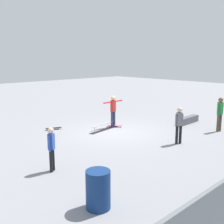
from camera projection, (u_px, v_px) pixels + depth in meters
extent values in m
plane|color=gray|center=(115.00, 132.00, 13.97)|extent=(60.00, 60.00, 0.00)
cube|color=black|center=(105.00, 129.00, 14.40)|extent=(2.24, 0.57, 0.01)
cylinder|color=#B7B7BC|center=(115.00, 124.00, 15.02)|extent=(0.04, 0.04, 0.31)
cylinder|color=#B7B7BC|center=(95.00, 130.00, 13.73)|extent=(0.04, 0.04, 0.31)
cylinder|color=#B7B7BC|center=(105.00, 124.00, 14.34)|extent=(2.06, 0.36, 0.05)
cube|color=#595960|center=(188.00, 120.00, 15.77)|extent=(1.80, 0.42, 0.37)
cylinder|color=#2D3351|center=(112.00, 120.00, 14.76)|extent=(0.13, 0.13, 0.85)
cylinder|color=#2D3351|center=(114.00, 119.00, 14.87)|extent=(0.13, 0.13, 0.85)
cube|color=red|center=(113.00, 106.00, 14.67)|extent=(0.23, 0.20, 0.61)
sphere|color=tan|center=(113.00, 98.00, 14.59)|extent=(0.23, 0.23, 0.23)
cylinder|color=red|center=(108.00, 102.00, 14.35)|extent=(0.57, 0.10, 0.08)
cylinder|color=red|center=(118.00, 101.00, 14.91)|extent=(0.57, 0.10, 0.08)
cube|color=#E05993|center=(115.00, 125.00, 14.94)|extent=(0.65, 0.76, 0.02)
cylinder|color=white|center=(120.00, 126.00, 15.02)|extent=(0.06, 0.06, 0.05)
cylinder|color=white|center=(119.00, 127.00, 14.79)|extent=(0.06, 0.06, 0.05)
cylinder|color=white|center=(110.00, 126.00, 15.10)|extent=(0.06, 0.06, 0.05)
cylinder|color=white|center=(109.00, 127.00, 14.88)|extent=(0.06, 0.06, 0.05)
cylinder|color=black|center=(180.00, 134.00, 11.99)|extent=(0.16, 0.16, 0.81)
cylinder|color=black|center=(177.00, 135.00, 11.97)|extent=(0.16, 0.16, 0.81)
cube|color=slate|center=(179.00, 119.00, 11.85)|extent=(0.28, 0.27, 0.57)
sphere|color=beige|center=(180.00, 110.00, 11.77)|extent=(0.22, 0.22, 0.22)
cylinder|color=slate|center=(182.00, 120.00, 11.88)|extent=(0.10, 0.10, 0.54)
cylinder|color=slate|center=(176.00, 120.00, 11.84)|extent=(0.10, 0.10, 0.54)
cylinder|color=brown|center=(220.00, 123.00, 14.02)|extent=(0.15, 0.15, 0.87)
cylinder|color=brown|center=(218.00, 123.00, 13.94)|extent=(0.15, 0.15, 0.87)
cube|color=#2D8C42|center=(220.00, 108.00, 13.84)|extent=(0.27, 0.25, 0.62)
sphere|color=brown|center=(221.00, 100.00, 13.75)|extent=(0.24, 0.24, 0.24)
cylinder|color=#2D8C42|center=(222.00, 109.00, 13.92)|extent=(0.10, 0.10, 0.58)
cylinder|color=#2D8C42|center=(218.00, 110.00, 13.77)|extent=(0.10, 0.10, 0.58)
cylinder|color=black|center=(51.00, 161.00, 8.99)|extent=(0.15, 0.15, 0.75)
cylinder|color=black|center=(53.00, 160.00, 9.13)|extent=(0.15, 0.15, 0.75)
cube|color=#2D51B7|center=(51.00, 142.00, 8.94)|extent=(0.26, 0.25, 0.53)
sphere|color=beige|center=(51.00, 131.00, 8.87)|extent=(0.20, 0.20, 0.20)
cylinder|color=#2D51B7|center=(50.00, 144.00, 8.82)|extent=(0.10, 0.10, 0.50)
cylinder|color=#2D51B7|center=(53.00, 142.00, 9.07)|extent=(0.10, 0.10, 0.50)
cube|color=black|center=(54.00, 128.00, 14.38)|extent=(0.82, 0.46, 0.02)
cylinder|color=white|center=(58.00, 128.00, 14.60)|extent=(0.06, 0.05, 0.05)
cylinder|color=white|center=(59.00, 129.00, 14.39)|extent=(0.06, 0.05, 0.05)
cylinder|color=white|center=(48.00, 129.00, 14.39)|extent=(0.06, 0.05, 0.05)
cylinder|color=white|center=(49.00, 130.00, 14.18)|extent=(0.06, 0.05, 0.05)
cylinder|color=navy|center=(98.00, 190.00, 6.80)|extent=(0.61, 0.61, 0.98)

